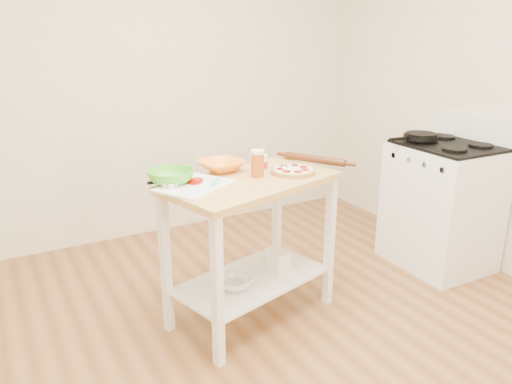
{
  "coord_description": "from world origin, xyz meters",
  "views": [
    {
      "loc": [
        -1.25,
        -1.83,
        1.73
      ],
      "look_at": [
        0.11,
        0.6,
        0.82
      ],
      "focal_mm": 35.0,
      "sensor_mm": 36.0,
      "label": 1
    }
  ],
  "objects_px": {
    "prep_island": "(252,221)",
    "beer_pint": "(258,163)",
    "gas_stove": "(442,205)",
    "spatula": "(215,182)",
    "cutting_board": "(194,186)",
    "pizza": "(293,171)",
    "skillet": "(420,137)",
    "orange_bowl": "(221,166)",
    "green_bowl": "(171,177)",
    "shelf_bin": "(278,261)",
    "rolling_pin": "(315,159)",
    "shelf_glass_bowl": "(235,282)",
    "yogurt_tub": "(260,164)",
    "knife": "(164,181)"
  },
  "relations": [
    {
      "from": "prep_island",
      "to": "beer_pint",
      "type": "relative_size",
      "value": 7.08
    },
    {
      "from": "gas_stove",
      "to": "spatula",
      "type": "relative_size",
      "value": 8.3
    },
    {
      "from": "cutting_board",
      "to": "pizza",
      "type": "bearing_deg",
      "value": -32.84
    },
    {
      "from": "gas_stove",
      "to": "pizza",
      "type": "height_order",
      "value": "gas_stove"
    },
    {
      "from": "skillet",
      "to": "orange_bowl",
      "type": "xyz_separation_m",
      "value": [
        -1.57,
        0.12,
        -0.04
      ]
    },
    {
      "from": "green_bowl",
      "to": "shelf_bin",
      "type": "xyz_separation_m",
      "value": [
        0.64,
        -0.12,
        -0.62
      ]
    },
    {
      "from": "spatula",
      "to": "shelf_bin",
      "type": "xyz_separation_m",
      "value": [
        0.43,
        0.01,
        -0.6
      ]
    },
    {
      "from": "green_bowl",
      "to": "beer_pint",
      "type": "relative_size",
      "value": 1.62
    },
    {
      "from": "gas_stove",
      "to": "rolling_pin",
      "type": "xyz_separation_m",
      "value": [
        -1.07,
        0.15,
        0.45
      ]
    },
    {
      "from": "rolling_pin",
      "to": "skillet",
      "type": "bearing_deg",
      "value": 0.95
    },
    {
      "from": "spatula",
      "to": "orange_bowl",
      "type": "bearing_deg",
      "value": 17.54
    },
    {
      "from": "gas_stove",
      "to": "pizza",
      "type": "relative_size",
      "value": 4.13
    },
    {
      "from": "beer_pint",
      "to": "shelf_glass_bowl",
      "type": "xyz_separation_m",
      "value": [
        -0.2,
        -0.09,
        -0.69
      ]
    },
    {
      "from": "shelf_bin",
      "to": "yogurt_tub",
      "type": "bearing_deg",
      "value": 149.68
    },
    {
      "from": "pizza",
      "to": "rolling_pin",
      "type": "xyz_separation_m",
      "value": [
        0.25,
        0.13,
        0.01
      ]
    },
    {
      "from": "orange_bowl",
      "to": "yogurt_tub",
      "type": "bearing_deg",
      "value": -44.0
    },
    {
      "from": "orange_bowl",
      "to": "shelf_glass_bowl",
      "type": "bearing_deg",
      "value": -102.88
    },
    {
      "from": "prep_island",
      "to": "skillet",
      "type": "relative_size",
      "value": 2.82
    },
    {
      "from": "beer_pint",
      "to": "shelf_glass_bowl",
      "type": "bearing_deg",
      "value": -156.77
    },
    {
      "from": "spatula",
      "to": "beer_pint",
      "type": "xyz_separation_m",
      "value": [
        0.28,
        0.02,
        0.06
      ]
    },
    {
      "from": "green_bowl",
      "to": "shelf_bin",
      "type": "relative_size",
      "value": 2.17
    },
    {
      "from": "skillet",
      "to": "knife",
      "type": "height_order",
      "value": "skillet"
    },
    {
      "from": "prep_island",
      "to": "beer_pint",
      "type": "distance_m",
      "value": 0.35
    },
    {
      "from": "yogurt_tub",
      "to": "shelf_glass_bowl",
      "type": "height_order",
      "value": "yogurt_tub"
    },
    {
      "from": "rolling_pin",
      "to": "shelf_bin",
      "type": "bearing_deg",
      "value": -163.57
    },
    {
      "from": "shelf_glass_bowl",
      "to": "shelf_bin",
      "type": "relative_size",
      "value": 1.76
    },
    {
      "from": "gas_stove",
      "to": "beer_pint",
      "type": "xyz_separation_m",
      "value": [
        -1.55,
        0.06,
        0.51
      ]
    },
    {
      "from": "green_bowl",
      "to": "shelf_glass_bowl",
      "type": "bearing_deg",
      "value": -33.27
    },
    {
      "from": "knife",
      "to": "rolling_pin",
      "type": "height_order",
      "value": "rolling_pin"
    },
    {
      "from": "rolling_pin",
      "to": "gas_stove",
      "type": "bearing_deg",
      "value": -8.17
    },
    {
      "from": "green_bowl",
      "to": "shelf_glass_bowl",
      "type": "xyz_separation_m",
      "value": [
        0.3,
        -0.19,
        -0.65
      ]
    },
    {
      "from": "prep_island",
      "to": "spatula",
      "type": "bearing_deg",
      "value": 177.74
    },
    {
      "from": "yogurt_tub",
      "to": "shelf_bin",
      "type": "height_order",
      "value": "yogurt_tub"
    },
    {
      "from": "pizza",
      "to": "yogurt_tub",
      "type": "height_order",
      "value": "yogurt_tub"
    },
    {
      "from": "cutting_board",
      "to": "knife",
      "type": "distance_m",
      "value": 0.18
    },
    {
      "from": "pizza",
      "to": "green_bowl",
      "type": "height_order",
      "value": "green_bowl"
    },
    {
      "from": "yogurt_tub",
      "to": "shelf_glass_bowl",
      "type": "bearing_deg",
      "value": -150.66
    },
    {
      "from": "skillet",
      "to": "beer_pint",
      "type": "height_order",
      "value": "beer_pint"
    },
    {
      "from": "skillet",
      "to": "shelf_bin",
      "type": "distance_m",
      "value": 1.45
    },
    {
      "from": "skillet",
      "to": "beer_pint",
      "type": "xyz_separation_m",
      "value": [
        -1.44,
        -0.11,
        0.01
      ]
    },
    {
      "from": "shelf_glass_bowl",
      "to": "green_bowl",
      "type": "bearing_deg",
      "value": 146.73
    },
    {
      "from": "gas_stove",
      "to": "knife",
      "type": "height_order",
      "value": "gas_stove"
    },
    {
      "from": "pizza",
      "to": "beer_pint",
      "type": "height_order",
      "value": "beer_pint"
    },
    {
      "from": "beer_pint",
      "to": "yogurt_tub",
      "type": "bearing_deg",
      "value": 49.21
    },
    {
      "from": "gas_stove",
      "to": "knife",
      "type": "bearing_deg",
      "value": 176.18
    },
    {
      "from": "prep_island",
      "to": "cutting_board",
      "type": "xyz_separation_m",
      "value": [
        -0.35,
        0.02,
        0.27
      ]
    },
    {
      "from": "cutting_board",
      "to": "green_bowl",
      "type": "distance_m",
      "value": 0.15
    },
    {
      "from": "yogurt_tub",
      "to": "shelf_glass_bowl",
      "type": "relative_size",
      "value": 0.98
    },
    {
      "from": "prep_island",
      "to": "cutting_board",
      "type": "relative_size",
      "value": 2.28
    },
    {
      "from": "pizza",
      "to": "knife",
      "type": "xyz_separation_m",
      "value": [
        -0.75,
        0.17,
        0.0
      ]
    }
  ]
}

